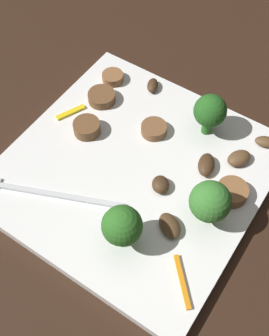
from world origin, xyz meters
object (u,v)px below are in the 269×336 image
at_px(plate, 134,171).
at_px(sausage_slice_4, 113,77).
at_px(pepper_strip_0, 182,282).
at_px(mushroom_0, 161,185).
at_px(pepper_strip_1, 71,112).
at_px(sausage_slice_3, 87,128).
at_px(mushroom_4, 153,85).
at_px(mushroom_1, 239,158).
at_px(sausage_slice_2, 232,192).
at_px(fork, 34,191).
at_px(mushroom_3, 266,142).
at_px(mushroom_5, 206,165).
at_px(broccoli_floret_2, 210,202).
at_px(sausage_slice_1, 154,129).
at_px(sausage_slice_0, 102,97).
at_px(broccoli_floret_1, 122,226).
at_px(broccoli_floret_0, 210,112).
at_px(mushroom_2, 170,226).

xyz_separation_m(plate, sausage_slice_4, (0.10, -0.10, 0.01)).
bearing_deg(sausage_slice_4, pepper_strip_0, 139.05).
xyz_separation_m(mushroom_0, pepper_strip_1, (0.15, -0.03, -0.00)).
relative_size(plate, mushroom_0, 12.36).
height_order(sausage_slice_3, mushroom_4, sausage_slice_3).
xyz_separation_m(sausage_slice_4, mushroom_1, (-0.20, 0.03, 0.00)).
distance_m(sausage_slice_2, pepper_strip_0, 0.12).
distance_m(plate, sausage_slice_3, 0.08).
distance_m(fork, mushroom_3, 0.28).
bearing_deg(pepper_strip_1, mushroom_5, -173.43).
bearing_deg(broccoli_floret_2, pepper_strip_1, -9.79).
relative_size(broccoli_floret_2, mushroom_1, 2.00).
bearing_deg(sausage_slice_1, sausage_slice_2, 166.78).
distance_m(sausage_slice_2, mushroom_4, 0.18).
xyz_separation_m(sausage_slice_0, pepper_strip_1, (0.02, 0.04, -0.00)).
relative_size(sausage_slice_0, mushroom_5, 1.11).
distance_m(sausage_slice_1, mushroom_5, 0.08).
bearing_deg(pepper_strip_0, sausage_slice_0, -35.97).
xyz_separation_m(broccoli_floret_2, sausage_slice_4, (0.20, -0.11, -0.03)).
distance_m(sausage_slice_1, pepper_strip_0, 0.19).
bearing_deg(broccoli_floret_1, pepper_strip_1, -34.98).
height_order(mushroom_3, mushroom_4, mushroom_4).
distance_m(fork, broccoli_floret_0, 0.22).
height_order(plate, broccoli_floret_1, broccoli_floret_1).
distance_m(sausage_slice_1, mushroom_0, 0.08).
xyz_separation_m(mushroom_2, mushroom_5, (0.00, -0.09, 0.00)).
xyz_separation_m(broccoli_floret_0, sausage_slice_1, (0.05, 0.04, -0.03)).
bearing_deg(sausage_slice_1, pepper_strip_0, 130.75).
height_order(sausage_slice_2, pepper_strip_0, sausage_slice_2).
xyz_separation_m(fork, mushroom_2, (-0.15, -0.05, 0.00)).
xyz_separation_m(fork, mushroom_1, (-0.17, -0.17, 0.00)).
distance_m(sausage_slice_3, mushroom_1, 0.19).
distance_m(sausage_slice_0, mushroom_2, 0.20).
relative_size(sausage_slice_0, pepper_strip_0, 0.63).
relative_size(mushroom_1, mushroom_3, 1.09).
distance_m(plate, sausage_slice_4, 0.15).
bearing_deg(mushroom_1, mushroom_4, -16.52).
distance_m(broccoli_floret_0, pepper_strip_1, 0.18).
bearing_deg(broccoli_floret_1, sausage_slice_0, -47.61).
xyz_separation_m(broccoli_floret_1, mushroom_2, (-0.03, -0.04, -0.03)).
relative_size(sausage_slice_0, mushroom_4, 1.45).
bearing_deg(pepper_strip_0, sausage_slice_3, -27.32).
bearing_deg(fork, mushroom_2, 174.35).
distance_m(mushroom_1, mushroom_5, 0.04).
bearing_deg(mushroom_0, mushroom_4, -54.29).
bearing_deg(plate, broccoli_floret_0, -114.40).
bearing_deg(mushroom_1, sausage_slice_3, 19.74).
distance_m(fork, sausage_slice_0, 0.16).
distance_m(plate, mushroom_5, 0.08).
bearing_deg(mushroom_3, broccoli_floret_0, 17.61).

